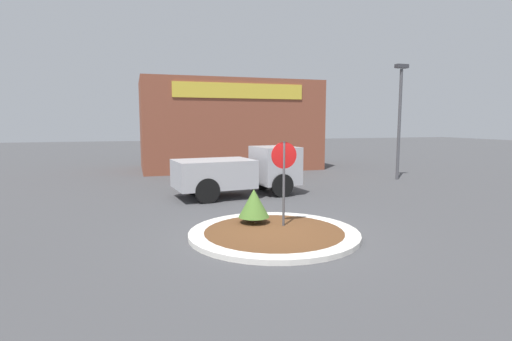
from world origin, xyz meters
TOP-DOWN VIEW (x-y plane):
  - ground_plane at (0.00, 0.00)m, footprint 120.00×120.00m
  - traffic_island at (0.00, 0.00)m, footprint 4.64×4.64m
  - stop_sign at (0.46, 0.47)m, footprint 0.75×0.07m
  - island_shrub at (-0.26, 1.02)m, footprint 0.91×0.91m
  - utility_truck at (0.67, 6.10)m, footprint 5.39×2.68m
  - storefront_building at (2.64, 16.49)m, footprint 11.44×6.07m
  - light_pole at (10.07, 8.28)m, footprint 0.70×0.30m

SIDE VIEW (x-z plane):
  - ground_plane at x=0.00m, z-range 0.00..0.00m
  - traffic_island at x=0.00m, z-range 0.00..0.14m
  - island_shrub at x=-0.26m, z-range 0.22..1.23m
  - utility_truck at x=0.67m, z-range 0.04..2.08m
  - stop_sign at x=0.46m, z-range 0.51..3.06m
  - storefront_building at x=2.64m, z-range 0.00..5.78m
  - light_pole at x=10.07m, z-range 0.55..6.67m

